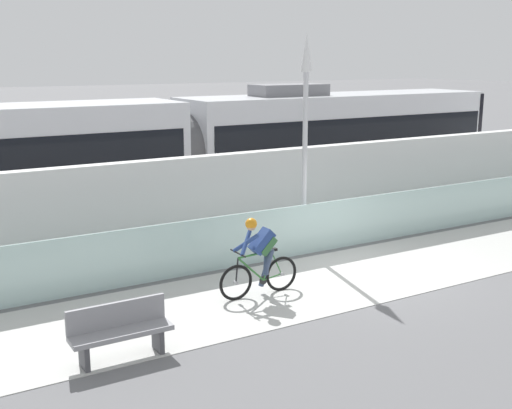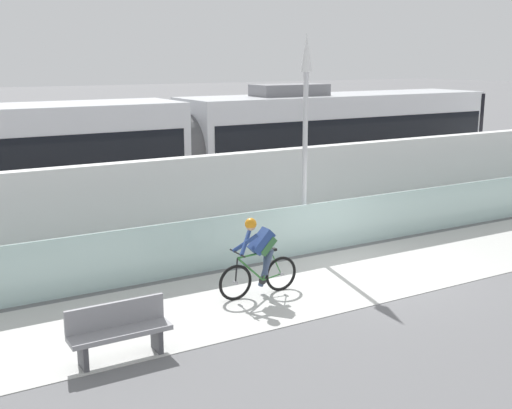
# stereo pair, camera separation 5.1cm
# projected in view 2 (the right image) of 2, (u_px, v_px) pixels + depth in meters

# --- Properties ---
(ground_plane) EXTENTS (200.00, 200.00, 0.00)m
(ground_plane) POSITION_uv_depth(u_px,v_px,m) (365.00, 273.00, 14.41)
(ground_plane) COLOR slate
(bike_path_deck) EXTENTS (32.00, 3.20, 0.01)m
(bike_path_deck) POSITION_uv_depth(u_px,v_px,m) (365.00, 273.00, 14.41)
(bike_path_deck) COLOR beige
(bike_path_deck) RESTS_ON ground
(glass_parapet) EXTENTS (32.00, 0.05, 1.22)m
(glass_parapet) POSITION_uv_depth(u_px,v_px,m) (317.00, 228.00, 15.83)
(glass_parapet) COLOR silver
(glass_parapet) RESTS_ON ground
(concrete_barrier_wall) EXTENTS (32.00, 0.36, 2.30)m
(concrete_barrier_wall) POSITION_uv_depth(u_px,v_px,m) (277.00, 193.00, 17.22)
(concrete_barrier_wall) COLOR silver
(concrete_barrier_wall) RESTS_ON ground
(tram_rail_near) EXTENTS (32.00, 0.08, 0.01)m
(tram_rail_near) POSITION_uv_depth(u_px,v_px,m) (232.00, 216.00, 19.56)
(tram_rail_near) COLOR #595654
(tram_rail_near) RESTS_ON ground
(tram_rail_far) EXTENTS (32.00, 0.08, 0.01)m
(tram_rail_far) POSITION_uv_depth(u_px,v_px,m) (211.00, 207.00, 20.77)
(tram_rail_far) COLOR #595654
(tram_rail_far) RESTS_ON ground
(tram) EXTENTS (22.56, 2.54, 3.81)m
(tram) POSITION_uv_depth(u_px,v_px,m) (181.00, 154.00, 19.10)
(tram) COLOR silver
(tram) RESTS_ON ground
(cyclist_on_bike) EXTENTS (1.77, 0.58, 1.61)m
(cyclist_on_bike) POSITION_uv_depth(u_px,v_px,m) (259.00, 258.00, 12.88)
(cyclist_on_bike) COLOR black
(cyclist_on_bike) RESTS_ON ground
(lamp_post_antenna) EXTENTS (0.28, 0.28, 5.20)m
(lamp_post_antenna) POSITION_uv_depth(u_px,v_px,m) (305.00, 116.00, 15.41)
(lamp_post_antenna) COLOR gray
(lamp_post_antenna) RESTS_ON ground
(bench) EXTENTS (1.60, 0.45, 0.89)m
(bench) POSITION_uv_depth(u_px,v_px,m) (119.00, 330.00, 10.23)
(bench) COLOR gray
(bench) RESTS_ON ground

